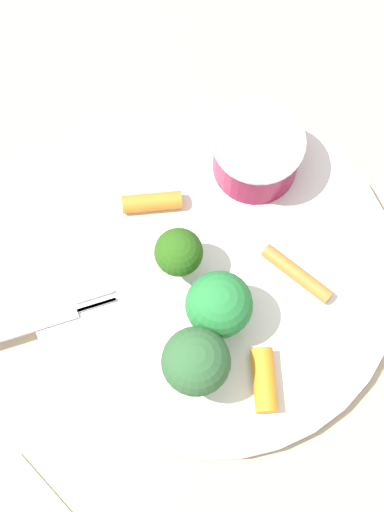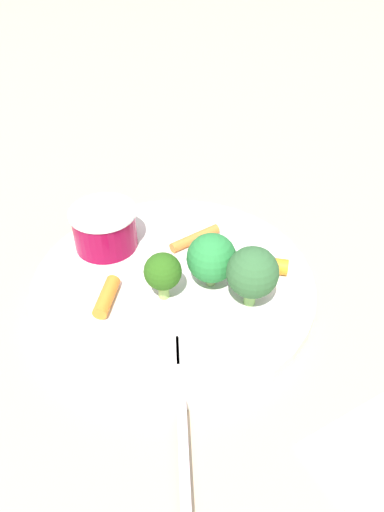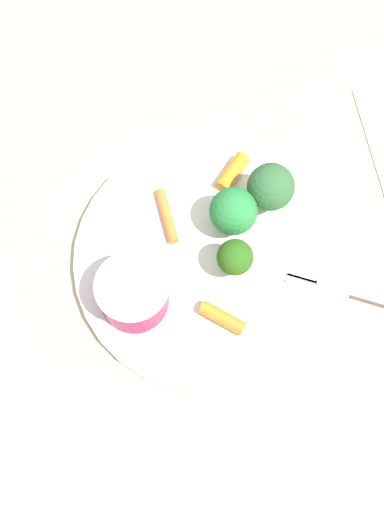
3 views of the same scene
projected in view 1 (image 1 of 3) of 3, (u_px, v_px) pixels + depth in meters
ground_plane at (213, 273)px, 0.56m from camera, size 2.40×2.40×0.00m
plate at (213, 271)px, 0.55m from camera, size 0.26×0.26×0.01m
sauce_cup at (257, 154)px, 0.55m from camera, size 0.07×0.07×0.04m
broccoli_floret_0 at (179, 253)px, 0.52m from camera, size 0.03×0.03×0.05m
broccoli_floret_1 at (219, 305)px, 0.51m from camera, size 0.05×0.05×0.05m
broccoli_floret_2 at (196, 362)px, 0.49m from camera, size 0.04×0.04×0.06m
carrot_stick_0 at (152, 202)px, 0.56m from camera, size 0.02×0.04×0.01m
carrot_stick_1 at (297, 274)px, 0.54m from camera, size 0.05×0.04×0.01m
carrot_stick_2 at (264, 380)px, 0.51m from camera, size 0.04×0.03×0.02m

